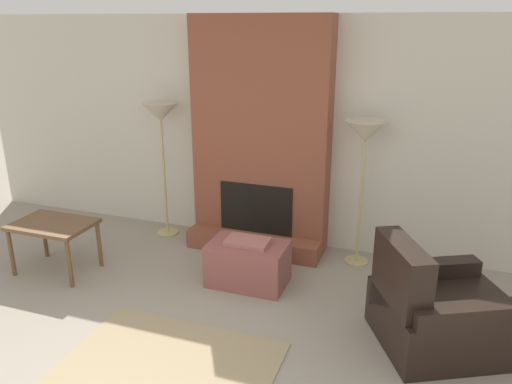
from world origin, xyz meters
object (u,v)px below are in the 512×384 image
object	(u,v)px
ottoman	(248,263)
floor_lamp_left	(161,118)
armchair	(435,314)
side_table	(53,229)
floor_lamp_right	(365,137)

from	to	relation	value
ottoman	floor_lamp_left	xyz separation A→B (m)	(-1.39, 0.85, 1.23)
armchair	floor_lamp_left	bearing A→B (deg)	40.86
floor_lamp_left	side_table	bearing A→B (deg)	-115.68
floor_lamp_right	armchair	bearing A→B (deg)	-57.52
side_table	floor_lamp_left	distance (m)	1.71
floor_lamp_left	floor_lamp_right	bearing A→B (deg)	0.00
ottoman	armchair	bearing A→B (deg)	-13.71
side_table	floor_lamp_left	bearing A→B (deg)	64.32
side_table	floor_lamp_right	world-z (taller)	floor_lamp_right
ottoman	side_table	size ratio (longest dim) A/B	0.96
floor_lamp_right	ottoman	bearing A→B (deg)	-138.78
side_table	ottoman	bearing A→B (deg)	11.87
ottoman	floor_lamp_left	size ratio (longest dim) A/B	0.47
armchair	side_table	bearing A→B (deg)	62.63
side_table	floor_lamp_right	size ratio (longest dim) A/B	0.51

